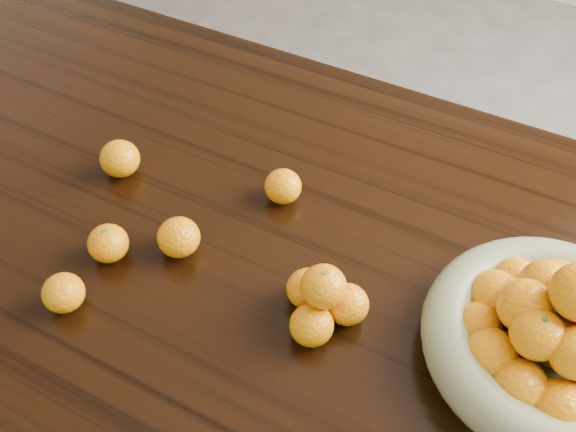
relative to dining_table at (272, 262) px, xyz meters
The scene contains 9 objects.
ground 0.66m from the dining_table, ahead, with size 5.00×5.00×0.00m, color #62605D.
dining_table is the anchor object (origin of this frame).
fruit_bowl 0.50m from the dining_table, ahead, with size 0.38×0.38×0.20m.
orange_pyramid 0.24m from the dining_table, 37.31° to the right, with size 0.13×0.13×0.11m.
loose_orange_0 0.30m from the dining_table, 140.04° to the right, with size 0.07×0.07×0.06m, color orange.
loose_orange_1 0.38m from the dining_table, 125.92° to the right, with size 0.07×0.07×0.06m, color orange.
loose_orange_2 0.20m from the dining_table, 135.55° to the right, with size 0.07×0.07×0.07m, color orange.
loose_orange_3 0.34m from the dining_table, behind, with size 0.07×0.07×0.07m, color orange.
loose_orange_4 0.15m from the dining_table, 102.60° to the left, with size 0.07×0.07×0.06m, color orange.
Camera 1 is at (0.37, -0.64, 1.60)m, focal length 40.00 mm.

